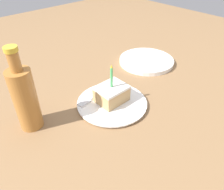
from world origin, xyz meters
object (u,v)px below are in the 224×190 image
(side_plate, at_px, (146,61))
(bottle, at_px, (25,98))
(plate, at_px, (112,103))
(cake_slice, at_px, (111,93))
(fork, at_px, (95,96))

(side_plate, bearing_deg, bottle, 92.74)
(bottle, bearing_deg, plate, -110.66)
(cake_slice, distance_m, bottle, 0.26)
(cake_slice, xyz_separation_m, fork, (0.05, 0.03, -0.03))
(side_plate, bearing_deg, cake_slice, 109.33)
(cake_slice, relative_size, fork, 0.79)
(fork, bearing_deg, bottle, 82.86)
(cake_slice, distance_m, fork, 0.07)
(plate, bearing_deg, side_plate, -69.63)
(side_plate, bearing_deg, plate, 110.37)
(plate, xyz_separation_m, bottle, (0.09, 0.23, 0.09))
(plate, relative_size, fork, 1.36)
(fork, bearing_deg, cake_slice, -154.37)
(fork, height_order, side_plate, same)
(cake_slice, relative_size, bottle, 0.54)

